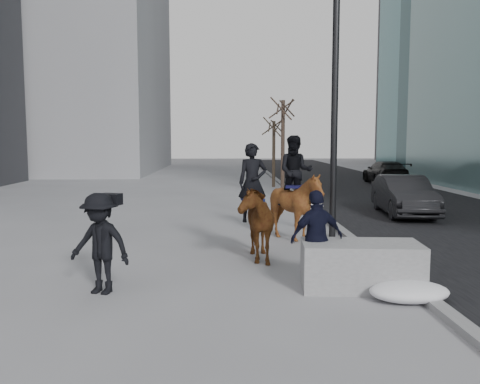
{
  "coord_description": "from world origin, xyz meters",
  "views": [
    {
      "loc": [
        -0.34,
        -10.02,
        2.67
      ],
      "look_at": [
        0.0,
        1.2,
        1.5
      ],
      "focal_mm": 38.0,
      "sensor_mm": 36.0,
      "label": 1
    }
  ],
  "objects_px": {
    "planter": "(361,266)",
    "car_near": "(404,195)",
    "mounted_right": "(296,199)",
    "mounted_left": "(253,216)"
  },
  "relations": [
    {
      "from": "planter",
      "to": "car_near",
      "type": "xyz_separation_m",
      "value": [
        3.87,
        8.72,
        0.28
      ]
    },
    {
      "from": "car_near",
      "to": "mounted_right",
      "type": "relative_size",
      "value": 1.53
    },
    {
      "from": "car_near",
      "to": "mounted_left",
      "type": "xyz_separation_m",
      "value": [
        -5.68,
        -6.37,
        0.26
      ]
    },
    {
      "from": "car_near",
      "to": "mounted_left",
      "type": "height_order",
      "value": "mounted_left"
    },
    {
      "from": "mounted_left",
      "to": "car_near",
      "type": "bearing_deg",
      "value": 48.28
    },
    {
      "from": "car_near",
      "to": "mounted_left",
      "type": "distance_m",
      "value": 8.54
    },
    {
      "from": "planter",
      "to": "mounted_left",
      "type": "distance_m",
      "value": 3.02
    },
    {
      "from": "planter",
      "to": "mounted_left",
      "type": "bearing_deg",
      "value": 127.63
    },
    {
      "from": "car_near",
      "to": "mounted_right",
      "type": "distance_m",
      "value": 6.22
    },
    {
      "from": "planter",
      "to": "mounted_right",
      "type": "relative_size",
      "value": 0.76
    }
  ]
}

